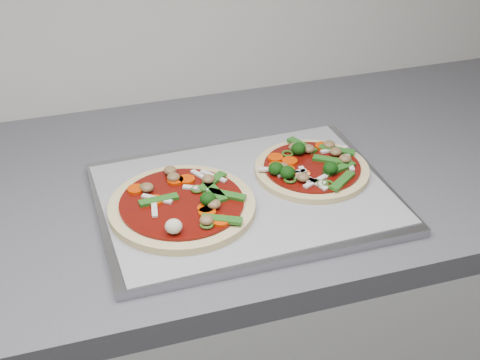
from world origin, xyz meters
name	(u,v)px	position (x,y,z in m)	size (l,w,h in m)	color
baking_tray	(245,198)	(0.39, 1.22, 0.91)	(0.44, 0.33, 0.01)	#949499
parchment	(245,194)	(0.39, 1.22, 0.92)	(0.42, 0.31, 0.00)	gray
pizza_left	(183,205)	(0.29, 1.20, 0.93)	(0.28, 0.28, 0.04)	#E4C481
pizza_right	(311,168)	(0.51, 1.24, 0.93)	(0.20, 0.20, 0.03)	#E4C481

